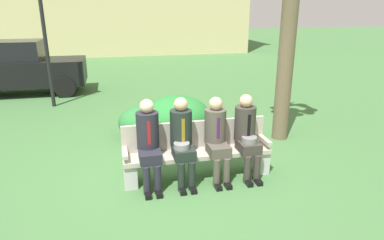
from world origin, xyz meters
name	(u,v)px	position (x,y,z in m)	size (l,w,h in m)	color
ground_plane	(180,175)	(0.00, 0.00, 0.00)	(80.00, 80.00, 0.00)	#406E3B
park_bench	(197,151)	(0.27, -0.06, 0.44)	(2.35, 0.44, 0.90)	#B7AD9E
seated_man_leftmost	(149,139)	(-0.51, -0.19, 0.75)	(0.34, 0.72, 1.35)	#23232D
seated_man_centerleft	(182,137)	(0.01, -0.19, 0.75)	(0.34, 0.72, 1.35)	#1E2823
seated_man_centerright	(217,135)	(0.56, -0.19, 0.74)	(0.34, 0.72, 1.32)	#4C473D
seated_man_rightmost	(247,132)	(1.06, -0.19, 0.74)	(0.34, 0.72, 1.33)	#38332D
shrub_near_bench	(144,122)	(-0.38, 1.88, 0.34)	(1.09, 1.00, 0.68)	#2C7236
shrub_mid_lawn	(176,118)	(0.26, 1.67, 0.46)	(1.46, 1.34, 0.91)	#267531
parked_car_near	(19,68)	(-3.81, 6.63, 0.84)	(3.90, 1.70, 1.68)	black
street_lamp	(43,23)	(-2.63, 4.88, 2.26)	(0.24, 0.24, 3.70)	black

